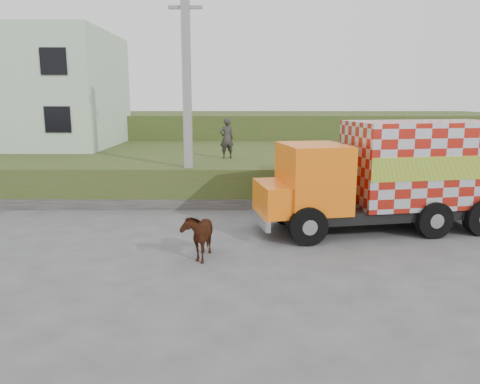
{
  "coord_description": "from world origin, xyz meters",
  "views": [
    {
      "loc": [
        0.98,
        -12.81,
        4.04
      ],
      "look_at": [
        0.94,
        0.9,
        1.3
      ],
      "focal_mm": 35.0,
      "sensor_mm": 36.0,
      "label": 1
    }
  ],
  "objects_px": {
    "cargo_truck": "(392,175)",
    "pedestrian": "(227,138)",
    "utility_pole": "(187,98)",
    "cow": "(198,234)"
  },
  "relations": [
    {
      "from": "cow",
      "to": "pedestrian",
      "type": "bearing_deg",
      "value": 91.82
    },
    {
      "from": "cargo_truck",
      "to": "pedestrian",
      "type": "height_order",
      "value": "cargo_truck"
    },
    {
      "from": "cow",
      "to": "cargo_truck",
      "type": "bearing_deg",
      "value": 30.28
    },
    {
      "from": "cargo_truck",
      "to": "cow",
      "type": "relative_size",
      "value": 5.36
    },
    {
      "from": "utility_pole",
      "to": "pedestrian",
      "type": "relative_size",
      "value": 4.63
    },
    {
      "from": "utility_pole",
      "to": "cargo_truck",
      "type": "height_order",
      "value": "utility_pole"
    },
    {
      "from": "cargo_truck",
      "to": "cow",
      "type": "distance_m",
      "value": 6.47
    },
    {
      "from": "utility_pole",
      "to": "cargo_truck",
      "type": "xyz_separation_m",
      "value": [
        6.64,
        -3.11,
        -2.34
      ]
    },
    {
      "from": "pedestrian",
      "to": "utility_pole",
      "type": "bearing_deg",
      "value": 42.94
    },
    {
      "from": "cow",
      "to": "pedestrian",
      "type": "distance_m",
      "value": 8.77
    }
  ]
}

